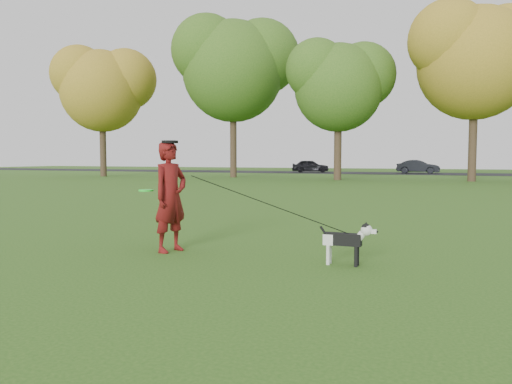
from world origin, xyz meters
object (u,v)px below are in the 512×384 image
at_px(car_left, 310,166).
at_px(car_mid, 418,167).
at_px(dog, 347,238).
at_px(man, 171,197).

bearing_deg(car_left, car_mid, -106.77).
height_order(dog, car_mid, car_mid).
distance_m(man, dog, 2.79).
bearing_deg(dog, car_left, 105.72).
bearing_deg(dog, car_mid, 91.93).
distance_m(dog, car_mid, 39.73).
height_order(man, car_left, man).
relative_size(man, car_mid, 0.47).
xyz_separation_m(man, dog, (2.75, -0.01, -0.49)).
distance_m(man, car_left, 40.58).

